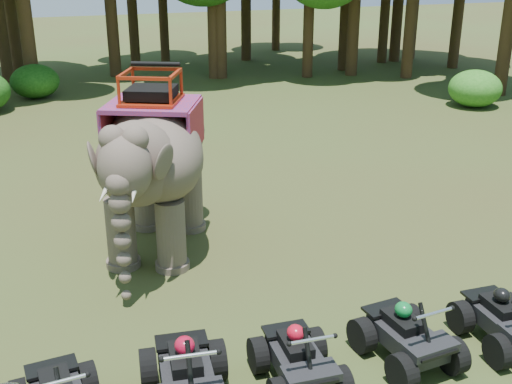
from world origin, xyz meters
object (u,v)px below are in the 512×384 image
at_px(atv_1, 187,368).
at_px(atv_3, 408,328).
at_px(atv_2, 299,352).
at_px(elephant, 154,162).
at_px(atv_4, 505,312).

xyz_separation_m(atv_1, atv_3, (3.65, -0.06, -0.05)).
bearing_deg(atv_3, atv_1, 172.62).
relative_size(atv_2, atv_3, 0.97).
bearing_deg(atv_1, atv_3, 4.92).
distance_m(elephant, atv_2, 5.89).
xyz_separation_m(atv_1, atv_4, (5.49, -0.15, -0.06)).
xyz_separation_m(atv_1, atv_2, (1.73, -0.08, -0.06)).
distance_m(atv_2, atv_3, 1.92).
bearing_deg(atv_4, elephant, 131.75).
bearing_deg(atv_3, elephant, 112.21).
height_order(atv_2, atv_3, atv_3).
xyz_separation_m(atv_2, atv_4, (3.76, -0.07, -0.00)).
distance_m(elephant, atv_4, 7.62).
height_order(atv_2, atv_4, atv_2).
xyz_separation_m(elephant, atv_1, (-0.60, -5.52, -1.36)).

